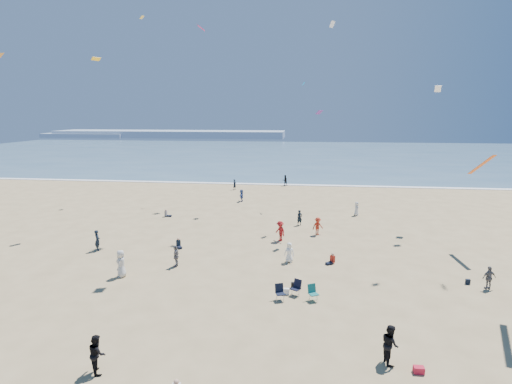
# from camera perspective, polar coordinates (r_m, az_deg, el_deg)

# --- Properties ---
(ground) EXTENTS (220.00, 220.00, 0.00)m
(ground) POSITION_cam_1_polar(r_m,az_deg,el_deg) (21.78, -8.34, -19.87)
(ground) COLOR tan
(ground) RESTS_ON ground
(ocean) EXTENTS (220.00, 100.00, 0.06)m
(ocean) POSITION_cam_1_polar(r_m,az_deg,el_deg) (113.62, 4.43, 5.44)
(ocean) COLOR #476B84
(ocean) RESTS_ON ground
(surf_line) EXTENTS (220.00, 1.20, 0.08)m
(surf_line) POSITION_cam_1_polar(r_m,az_deg,el_deg) (64.14, 2.30, 1.10)
(surf_line) COLOR white
(surf_line) RESTS_ON ground
(headland_far) EXTENTS (110.00, 20.00, 3.20)m
(headland_far) POSITION_cam_1_polar(r_m,az_deg,el_deg) (199.18, -12.17, 8.10)
(headland_far) COLOR #7A8EA8
(headland_far) RESTS_ON ground
(headland_near) EXTENTS (40.00, 14.00, 2.00)m
(headland_near) POSITION_cam_1_polar(r_m,az_deg,el_deg) (211.30, -23.00, 7.47)
(headland_near) COLOR #7A8EA8
(headland_near) RESTS_ON ground
(standing_flyers) EXTENTS (29.76, 50.65, 1.92)m
(standing_flyers) POSITION_cam_1_polar(r_m,az_deg,el_deg) (32.66, 3.60, -7.31)
(standing_flyers) COLOR black
(standing_flyers) RESTS_ON ground
(seated_group) EXTENTS (18.31, 32.16, 0.84)m
(seated_group) POSITION_cam_1_polar(r_m,az_deg,el_deg) (27.91, -6.09, -11.61)
(seated_group) COLOR silver
(seated_group) RESTS_ON ground
(chair_cluster) EXTENTS (2.80, 1.60, 1.00)m
(chair_cluster) POSITION_cam_1_polar(r_m,az_deg,el_deg) (25.27, 5.80, -13.93)
(chair_cluster) COLOR black
(chair_cluster) RESTS_ON ground
(white_tote) EXTENTS (0.35, 0.20, 0.40)m
(white_tote) POSITION_cam_1_polar(r_m,az_deg,el_deg) (25.91, 4.38, -13.98)
(white_tote) COLOR white
(white_tote) RESTS_ON ground
(black_backpack) EXTENTS (0.30, 0.22, 0.38)m
(black_backpack) POSITION_cam_1_polar(r_m,az_deg,el_deg) (26.81, 5.36, -13.12)
(black_backpack) COLOR black
(black_backpack) RESTS_ON ground
(cooler) EXTENTS (0.45, 0.30, 0.30)m
(cooler) POSITION_cam_1_polar(r_m,az_deg,el_deg) (20.42, 22.23, -22.46)
(cooler) COLOR red
(cooler) RESTS_ON ground
(navy_bag) EXTENTS (0.28, 0.18, 0.34)m
(navy_bag) POSITION_cam_1_polar(r_m,az_deg,el_deg) (30.71, 28.01, -11.24)
(navy_bag) COLOR black
(navy_bag) RESTS_ON ground
(kites_aloft) EXTENTS (44.32, 39.35, 29.04)m
(kites_aloft) POSITION_cam_1_polar(r_m,az_deg,el_deg) (33.54, 16.91, 18.08)
(kites_aloft) COLOR white
(kites_aloft) RESTS_ON ground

